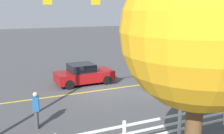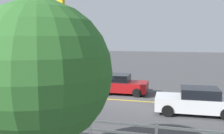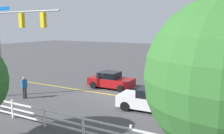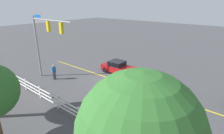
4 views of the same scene
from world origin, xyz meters
name	(u,v)px [view 3 (image 3 of 4)]	position (x,y,z in m)	size (l,w,h in m)	color
ground_plane	(106,94)	(0.00, 0.00, 0.00)	(120.00, 120.00, 0.00)	#444447
lane_center_stripe	(152,101)	(-4.00, 0.00, 0.00)	(28.00, 0.16, 0.01)	gold
signal_assembly	(15,36)	(5.09, 4.49, 4.83)	(6.27, 0.38, 6.91)	gray
car_0	(152,100)	(-4.65, 1.97, 0.71)	(4.39, 2.11, 1.48)	silver
car_1	(111,80)	(0.62, -1.93, 0.69)	(4.05, 2.00, 1.46)	maroon
pedestrian	(24,87)	(4.88, 4.08, 0.93)	(0.34, 0.45, 1.69)	#3F3F42
white_rail_fence	(83,125)	(-3.00, 7.34, 0.60)	(26.10, 0.10, 1.15)	white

